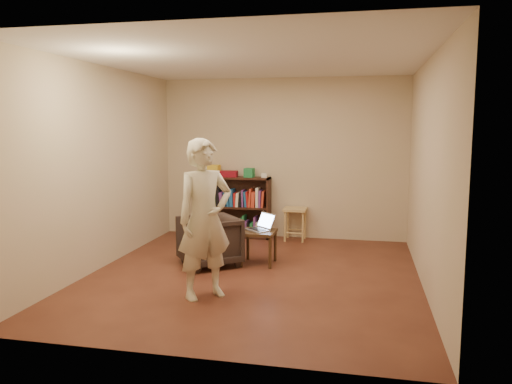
% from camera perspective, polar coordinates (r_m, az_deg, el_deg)
% --- Properties ---
extents(floor, '(4.50, 4.50, 0.00)m').
position_cam_1_polar(floor, '(6.23, -0.36, -9.53)').
color(floor, '#492117').
rests_on(floor, ground).
extents(ceiling, '(4.50, 4.50, 0.00)m').
position_cam_1_polar(ceiling, '(6.01, -0.39, 14.91)').
color(ceiling, white).
rests_on(ceiling, wall_back).
extents(wall_back, '(4.00, 0.00, 4.00)m').
position_cam_1_polar(wall_back, '(8.18, 3.06, 3.83)').
color(wall_back, beige).
rests_on(wall_back, floor).
extents(wall_left, '(0.00, 4.50, 4.50)m').
position_cam_1_polar(wall_left, '(6.70, -17.32, 2.67)').
color(wall_left, beige).
rests_on(wall_left, floor).
extents(wall_right, '(0.00, 4.50, 4.50)m').
position_cam_1_polar(wall_right, '(5.88, 19.02, 1.96)').
color(wall_right, beige).
rests_on(wall_right, floor).
extents(bookshelf, '(1.20, 0.30, 1.00)m').
position_cam_1_polar(bookshelf, '(8.29, -2.49, -2.11)').
color(bookshelf, black).
rests_on(bookshelf, floor).
extents(box_yellow, '(0.24, 0.18, 0.19)m').
position_cam_1_polar(box_yellow, '(8.28, -4.99, 2.44)').
color(box_yellow, gold).
rests_on(box_yellow, bookshelf).
extents(red_cloth, '(0.31, 0.24, 0.10)m').
position_cam_1_polar(red_cloth, '(8.22, -3.16, 2.08)').
color(red_cloth, maroon).
rests_on(red_cloth, bookshelf).
extents(box_green, '(0.16, 0.16, 0.15)m').
position_cam_1_polar(box_green, '(8.14, -0.78, 2.22)').
color(box_green, '#217D42').
rests_on(box_green, bookshelf).
extents(box_white, '(0.09, 0.09, 0.07)m').
position_cam_1_polar(box_white, '(8.10, 0.97, 1.92)').
color(box_white, white).
rests_on(box_white, bookshelf).
extents(stool, '(0.36, 0.36, 0.52)m').
position_cam_1_polar(stool, '(8.04, 4.50, -2.56)').
color(stool, tan).
rests_on(stool, floor).
extents(armchair, '(1.00, 1.00, 0.66)m').
position_cam_1_polar(armchair, '(6.63, -5.40, -5.58)').
color(armchair, black).
rests_on(armchair, floor).
extents(side_table, '(0.44, 0.44, 0.45)m').
position_cam_1_polar(side_table, '(6.64, 0.30, -5.10)').
color(side_table, black).
rests_on(side_table, floor).
extents(laptop, '(0.44, 0.44, 0.22)m').
position_cam_1_polar(laptop, '(6.67, 0.55, -3.91)').
color(laptop, silver).
rests_on(laptop, side_table).
extents(person, '(0.73, 0.73, 1.71)m').
position_cam_1_polar(person, '(5.31, -5.87, -3.10)').
color(person, beige).
rests_on(person, floor).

